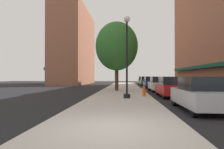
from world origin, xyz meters
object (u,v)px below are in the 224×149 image
(lamppost, at_px, (127,55))
(car_yellow, at_px, (142,80))
(tree_near, at_px, (117,46))
(parking_meter_near, at_px, (144,84))
(car_silver, at_px, (199,94))
(car_green, at_px, (145,81))
(car_red, at_px, (170,87))
(fire_hydrant, at_px, (144,91))
(parking_meter_far, at_px, (139,82))
(car_white, at_px, (158,84))
(car_blue, at_px, (150,82))

(lamppost, bearing_deg, car_yellow, 83.22)
(tree_near, bearing_deg, parking_meter_near, -54.38)
(car_silver, height_order, car_green, same)
(parking_meter_near, distance_m, car_yellow, 25.74)
(car_yellow, bearing_deg, parking_meter_near, -94.49)
(parking_meter_near, height_order, car_red, car_red)
(lamppost, relative_size, car_yellow, 1.37)
(lamppost, xyz_separation_m, car_silver, (3.52, -4.25, -2.39))
(fire_hydrant, distance_m, parking_meter_near, 2.58)
(parking_meter_far, bearing_deg, car_silver, -82.52)
(car_white, distance_m, car_green, 14.68)
(parking_meter_near, distance_m, car_silver, 8.42)
(lamppost, height_order, car_red, lamppost)
(parking_meter_near, xyz_separation_m, car_green, (1.95, 18.93, -0.14))
(fire_hydrant, distance_m, tree_near, 8.10)
(fire_hydrant, xyz_separation_m, parking_meter_far, (0.23, 9.20, 0.43))
(parking_meter_near, bearing_deg, car_red, -42.62)
(parking_meter_far, distance_m, car_silver, 14.97)
(lamppost, relative_size, tree_near, 0.77)
(parking_meter_far, height_order, car_silver, car_silver)
(lamppost, xyz_separation_m, fire_hydrant, (1.34, 1.40, -2.68))
(fire_hydrant, height_order, car_green, car_green)
(fire_hydrant, xyz_separation_m, car_blue, (2.18, 14.10, 0.29))
(car_white, height_order, car_yellow, same)
(lamppost, relative_size, fire_hydrant, 7.47)
(car_white, bearing_deg, car_silver, -89.17)
(car_blue, bearing_deg, car_silver, -91.36)
(car_yellow, bearing_deg, car_blue, -90.14)
(car_silver, bearing_deg, car_white, 89.93)
(parking_meter_near, relative_size, car_green, 0.30)
(parking_meter_far, xyz_separation_m, car_white, (1.95, -2.41, -0.14))
(car_green, bearing_deg, car_blue, -88.60)
(car_silver, bearing_deg, car_green, 89.93)
(parking_meter_far, distance_m, car_white, 3.11)
(lamppost, height_order, tree_near, tree_near)
(fire_hydrant, bearing_deg, car_silver, -68.89)
(lamppost, distance_m, car_red, 4.77)
(parking_meter_near, bearing_deg, parking_meter_far, 90.00)
(parking_meter_near, xyz_separation_m, parking_meter_far, (0.00, 6.66, 0.00))
(parking_meter_near, bearing_deg, car_blue, 80.43)
(car_silver, distance_m, car_white, 12.43)
(parking_meter_near, height_order, car_blue, car_blue)
(fire_hydrant, relative_size, car_green, 0.18)
(car_blue, bearing_deg, car_yellow, 88.64)
(lamppost, relative_size, parking_meter_near, 4.50)
(car_red, height_order, car_blue, same)
(fire_hydrant, distance_m, car_white, 7.13)
(tree_near, xyz_separation_m, car_yellow, (4.63, 21.93, -4.21))
(car_red, bearing_deg, tree_near, 129.08)
(car_blue, xyz_separation_m, car_yellow, (0.00, 14.11, 0.00))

